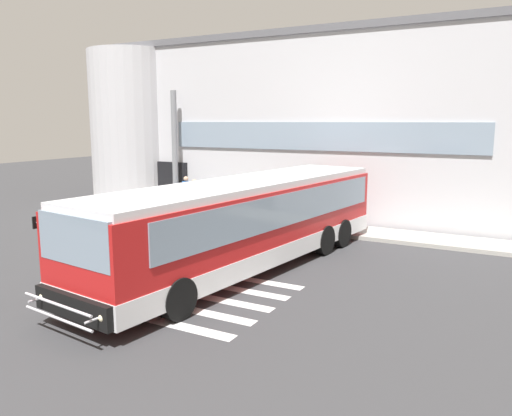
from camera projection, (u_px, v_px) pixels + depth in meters
The scene contains 9 objects.
ground_plane at pixel (219, 250), 17.61m from camera, with size 80.00×90.00×0.02m, color #353538.
bay_paint_stripes at pixel (197, 295), 13.03m from camera, with size 4.40×3.96×0.01m.
terminal_building at pixel (323, 126), 27.26m from camera, with size 21.98×13.80×8.38m.
boarding_curb at pixel (279, 224), 21.75m from camera, with size 24.18×2.00×0.15m, color #9E9B93.
entry_support_column at pixel (175, 151), 24.58m from camera, with size 0.28×0.28×5.75m, color slate.
bus_main_foreground at pixel (246, 225), 15.23m from camera, with size 4.45×12.69×2.70m.
passenger_near_column at pixel (186, 191), 24.36m from camera, with size 0.52×0.51×1.68m.
passenger_by_doorway at pixel (195, 195), 23.17m from camera, with size 0.56×0.33×1.68m.
safety_bollard_yellow at pixel (319, 225), 19.56m from camera, with size 0.18×0.18×0.90m, color yellow.
Camera 1 is at (9.30, -14.41, 4.46)m, focal length 35.39 mm.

